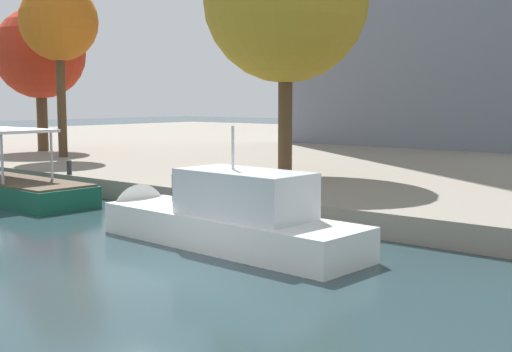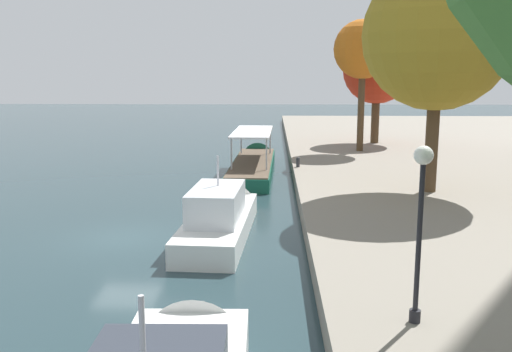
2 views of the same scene
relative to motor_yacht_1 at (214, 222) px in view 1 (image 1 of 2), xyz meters
name	(u,v)px [view 1 (image 1 of 2)]	position (x,y,z in m)	size (l,w,h in m)	color
ground_plane	(131,276)	(0.93, -3.83, -0.61)	(220.00, 220.00, 0.00)	#23383D
motor_yacht_1	(214,222)	(0.00, 0.00, 0.00)	(9.52, 2.80, 4.18)	silver
mooring_bollard_0	(69,166)	(-12.26, 3.72, 0.53)	(0.24, 0.24, 0.64)	#2D2D33
tree_0	(60,20)	(-20.27, 8.98, 7.96)	(4.42, 4.42, 9.89)	#4C3823
tree_1	(280,0)	(-5.15, 9.78, 7.79)	(7.20, 7.20, 11.20)	#4C3823
tree_3	(41,53)	(-25.25, 10.85, 6.45)	(5.79, 5.79, 9.16)	#4C3823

